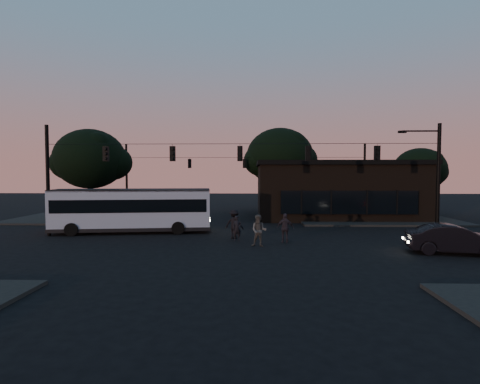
{
  "coord_description": "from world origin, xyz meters",
  "views": [
    {
      "loc": [
        0.74,
        -20.86,
        4.19
      ],
      "look_at": [
        0.0,
        4.0,
        3.0
      ],
      "focal_mm": 28.0,
      "sensor_mm": 36.0,
      "label": 1
    }
  ],
  "objects_px": {
    "pedestrian_b": "(259,231)",
    "pedestrian_d": "(234,224)",
    "pedestrian_a": "(237,228)",
    "pedestrian_c": "(285,228)",
    "building": "(335,189)",
    "bus": "(133,208)",
    "car": "(454,239)"
  },
  "relations": [
    {
      "from": "bus",
      "to": "pedestrian_b",
      "type": "bearing_deg",
      "value": -36.34
    },
    {
      "from": "pedestrian_a",
      "to": "car",
      "type": "bearing_deg",
      "value": -34.93
    },
    {
      "from": "building",
      "to": "pedestrian_c",
      "type": "bearing_deg",
      "value": -113.6
    },
    {
      "from": "bus",
      "to": "pedestrian_d",
      "type": "distance_m",
      "value": 7.8
    },
    {
      "from": "pedestrian_b",
      "to": "pedestrian_c",
      "type": "bearing_deg",
      "value": 47.0
    },
    {
      "from": "pedestrian_b",
      "to": "pedestrian_d",
      "type": "distance_m",
      "value": 3.04
    },
    {
      "from": "building",
      "to": "pedestrian_b",
      "type": "relative_size",
      "value": 8.32
    },
    {
      "from": "pedestrian_a",
      "to": "pedestrian_d",
      "type": "xyz_separation_m",
      "value": [
        -0.21,
        0.68,
        0.17
      ]
    },
    {
      "from": "pedestrian_a",
      "to": "building",
      "type": "bearing_deg",
      "value": 38.19
    },
    {
      "from": "pedestrian_c",
      "to": "pedestrian_d",
      "type": "bearing_deg",
      "value": -21.46
    },
    {
      "from": "car",
      "to": "pedestrian_b",
      "type": "distance_m",
      "value": 10.35
    },
    {
      "from": "building",
      "to": "pedestrian_a",
      "type": "xyz_separation_m",
      "value": [
        -9.14,
        -13.38,
        -1.93
      ]
    },
    {
      "from": "bus",
      "to": "pedestrian_d",
      "type": "relative_size",
      "value": 5.93
    },
    {
      "from": "car",
      "to": "pedestrian_a",
      "type": "bearing_deg",
      "value": 83.02
    },
    {
      "from": "pedestrian_a",
      "to": "pedestrian_c",
      "type": "distance_m",
      "value": 3.06
    },
    {
      "from": "bus",
      "to": "pedestrian_d",
      "type": "bearing_deg",
      "value": -24.89
    },
    {
      "from": "car",
      "to": "pedestrian_b",
      "type": "bearing_deg",
      "value": 91.02
    },
    {
      "from": "car",
      "to": "bus",
      "type": "bearing_deg",
      "value": 81.37
    },
    {
      "from": "building",
      "to": "pedestrian_b",
      "type": "height_order",
      "value": "building"
    },
    {
      "from": "pedestrian_c",
      "to": "pedestrian_d",
      "type": "xyz_separation_m",
      "value": [
        -3.18,
        1.43,
        0.05
      ]
    },
    {
      "from": "bus",
      "to": "building",
      "type": "bearing_deg",
      "value": 24.31
    },
    {
      "from": "pedestrian_b",
      "to": "pedestrian_c",
      "type": "distance_m",
      "value": 2.01
    },
    {
      "from": "car",
      "to": "pedestrian_d",
      "type": "relative_size",
      "value": 2.45
    },
    {
      "from": "building",
      "to": "bus",
      "type": "relative_size",
      "value": 1.36
    },
    {
      "from": "bus",
      "to": "pedestrian_c",
      "type": "distance_m",
      "value": 11.26
    },
    {
      "from": "pedestrian_a",
      "to": "pedestrian_c",
      "type": "height_order",
      "value": "pedestrian_c"
    },
    {
      "from": "building",
      "to": "pedestrian_c",
      "type": "xyz_separation_m",
      "value": [
        -6.17,
        -14.13,
        -1.81
      ]
    },
    {
      "from": "car",
      "to": "pedestrian_c",
      "type": "relative_size",
      "value": 2.59
    },
    {
      "from": "bus",
      "to": "pedestrian_d",
      "type": "height_order",
      "value": "bus"
    },
    {
      "from": "bus",
      "to": "pedestrian_d",
      "type": "xyz_separation_m",
      "value": [
        7.4,
        -2.32,
        -0.8
      ]
    },
    {
      "from": "pedestrian_b",
      "to": "pedestrian_d",
      "type": "height_order",
      "value": "pedestrian_d"
    },
    {
      "from": "bus",
      "to": "car",
      "type": "relative_size",
      "value": 2.42
    }
  ]
}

